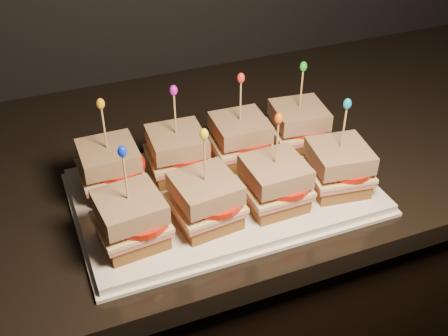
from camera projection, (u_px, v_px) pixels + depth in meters
name	position (u px, v px, depth m)	size (l,w,h in m)	color
cabinet	(219.00, 322.00, 1.30)	(2.26, 0.61, 0.91)	black
granite_slab	(218.00, 154.00, 1.03)	(2.30, 0.65, 0.04)	black
platter	(224.00, 191.00, 0.89)	(0.46, 0.28, 0.02)	white
platter_rim	(224.00, 194.00, 0.90)	(0.47, 0.29, 0.01)	white
sandwich_0_bread_bot	(112.00, 181.00, 0.88)	(0.08, 0.08, 0.02)	brown
sandwich_0_ham	(111.00, 173.00, 0.87)	(0.09, 0.09, 0.01)	#B95F59
sandwich_0_cheese	(110.00, 169.00, 0.87)	(0.09, 0.09, 0.01)	beige
sandwich_0_tomato	(118.00, 166.00, 0.86)	(0.08, 0.08, 0.01)	red
sandwich_0_bread_top	(108.00, 155.00, 0.85)	(0.09, 0.09, 0.03)	#572A12
sandwich_0_pick	(105.00, 130.00, 0.83)	(0.00, 0.00, 0.09)	tan
sandwich_0_frill	(101.00, 104.00, 0.80)	(0.01, 0.01, 0.02)	orange
sandwich_1_bread_bot	(178.00, 166.00, 0.91)	(0.08, 0.08, 0.02)	brown
sandwich_1_ham	(178.00, 158.00, 0.90)	(0.09, 0.09, 0.01)	#B95F59
sandwich_1_cheese	(177.00, 155.00, 0.90)	(0.09, 0.09, 0.01)	beige
sandwich_1_tomato	(185.00, 151.00, 0.90)	(0.08, 0.08, 0.01)	red
sandwich_1_bread_top	(177.00, 141.00, 0.88)	(0.09, 0.09, 0.03)	#572A12
sandwich_1_pick	(175.00, 116.00, 0.86)	(0.00, 0.00, 0.09)	tan
sandwich_1_frill	(174.00, 90.00, 0.83)	(0.01, 0.01, 0.02)	#C114B9
sandwich_2_bread_bot	(240.00, 152.00, 0.95)	(0.08, 0.08, 0.02)	brown
sandwich_2_ham	(240.00, 144.00, 0.94)	(0.09, 0.09, 0.01)	#B95F59
sandwich_2_cheese	(240.00, 141.00, 0.93)	(0.09, 0.09, 0.01)	beige
sandwich_2_tomato	(248.00, 137.00, 0.93)	(0.08, 0.08, 0.01)	red
sandwich_2_bread_top	(240.00, 127.00, 0.92)	(0.09, 0.09, 0.03)	#572A12
sandwich_2_pick	(240.00, 104.00, 0.89)	(0.00, 0.00, 0.09)	tan
sandwich_2_frill	(241.00, 78.00, 0.87)	(0.01, 0.01, 0.02)	red
sandwich_3_bread_bot	(297.00, 139.00, 0.98)	(0.08, 0.08, 0.02)	brown
sandwich_3_ham	(298.00, 132.00, 0.97)	(0.09, 0.09, 0.01)	#B95F59
sandwich_3_cheese	(298.00, 128.00, 0.97)	(0.09, 0.09, 0.01)	beige
sandwich_3_tomato	(306.00, 125.00, 0.96)	(0.08, 0.08, 0.01)	red
sandwich_3_bread_top	(299.00, 115.00, 0.95)	(0.09, 0.09, 0.03)	#572A12
sandwich_3_pick	(301.00, 91.00, 0.92)	(0.00, 0.00, 0.09)	tan
sandwich_3_frill	(303.00, 66.00, 0.90)	(0.01, 0.01, 0.02)	green
sandwich_4_bread_bot	(133.00, 234.00, 0.78)	(0.08, 0.08, 0.02)	brown
sandwich_4_ham	(132.00, 225.00, 0.77)	(0.09, 0.09, 0.01)	#B95F59
sandwich_4_cheese	(131.00, 221.00, 0.77)	(0.09, 0.09, 0.01)	beige
sandwich_4_tomato	(140.00, 218.00, 0.76)	(0.08, 0.08, 0.01)	red
sandwich_4_bread_top	(129.00, 207.00, 0.75)	(0.09, 0.09, 0.03)	#572A12
sandwich_4_pick	(126.00, 180.00, 0.73)	(0.00, 0.00, 0.09)	tan
sandwich_4_frill	(122.00, 151.00, 0.70)	(0.01, 0.01, 0.02)	#0B27E4
sandwich_5_bread_bot	(206.00, 215.00, 0.81)	(0.08, 0.08, 0.02)	brown
sandwich_5_ham	(206.00, 207.00, 0.81)	(0.09, 0.09, 0.01)	#B95F59
sandwich_5_cheese	(206.00, 203.00, 0.80)	(0.09, 0.09, 0.01)	beige
sandwich_5_tomato	(215.00, 199.00, 0.80)	(0.08, 0.08, 0.01)	red
sandwich_5_bread_top	(205.00, 188.00, 0.79)	(0.09, 0.09, 0.03)	#572A12
sandwich_5_pick	(205.00, 162.00, 0.76)	(0.00, 0.00, 0.09)	tan
sandwich_5_frill	(204.00, 134.00, 0.73)	(0.01, 0.01, 0.02)	yellow
sandwich_6_bread_bot	(274.00, 197.00, 0.85)	(0.08, 0.08, 0.02)	brown
sandwich_6_ham	(274.00, 189.00, 0.84)	(0.09, 0.09, 0.01)	#B95F59
sandwich_6_cheese	(274.00, 185.00, 0.83)	(0.09, 0.09, 0.01)	beige
sandwich_6_tomato	(284.00, 182.00, 0.83)	(0.08, 0.08, 0.01)	red
sandwich_6_bread_top	(275.00, 171.00, 0.82)	(0.09, 0.09, 0.03)	#572A12
sandwich_6_pick	(277.00, 146.00, 0.79)	(0.00, 0.00, 0.09)	tan
sandwich_6_frill	(279.00, 118.00, 0.77)	(0.01, 0.01, 0.02)	#EB590F
sandwich_7_bread_bot	(336.00, 181.00, 0.88)	(0.08, 0.08, 0.02)	brown
sandwich_7_ham	(337.00, 173.00, 0.87)	(0.09, 0.09, 0.01)	#B95F59
sandwich_7_cheese	(338.00, 170.00, 0.87)	(0.09, 0.09, 0.01)	beige
sandwich_7_tomato	(347.00, 166.00, 0.86)	(0.08, 0.08, 0.01)	red
sandwich_7_bread_top	(340.00, 155.00, 0.85)	(0.09, 0.09, 0.03)	#572A12
sandwich_7_pick	(344.00, 131.00, 0.83)	(0.00, 0.00, 0.09)	tan
sandwich_7_frill	(347.00, 104.00, 0.80)	(0.01, 0.01, 0.02)	#128FB9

